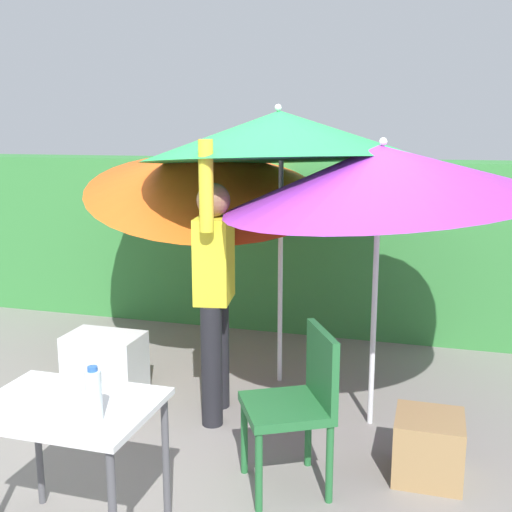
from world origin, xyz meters
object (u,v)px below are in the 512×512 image
at_px(umbrella_orange, 207,173).
at_px(umbrella_yellow, 280,136).
at_px(person_vendor, 215,284).
at_px(bottle_water, 94,395).
at_px(chair_plastic, 299,399).
at_px(cooler_box, 105,364).
at_px(folding_table, 68,421).
at_px(crate_cardboard, 428,447).
at_px(umbrella_rainbow, 381,174).

xyz_separation_m(umbrella_orange, umbrella_yellow, (0.66, -0.25, 0.29)).
bearing_deg(person_vendor, bottle_water, -88.79).
relative_size(umbrella_yellow, chair_plastic, 2.44).
distance_m(umbrella_yellow, cooler_box, 2.12).
bearing_deg(chair_plastic, person_vendor, 136.25).
bearing_deg(folding_table, person_vendor, 83.34).
height_order(folding_table, bottle_water, bottle_water).
bearing_deg(folding_table, umbrella_yellow, 78.78).
relative_size(umbrella_orange, umbrella_yellow, 0.98).
height_order(umbrella_yellow, bottle_water, umbrella_yellow).
height_order(crate_cardboard, folding_table, folding_table).
xyz_separation_m(umbrella_rainbow, umbrella_yellow, (-0.78, 0.55, 0.22)).
height_order(chair_plastic, bottle_water, bottle_water).
xyz_separation_m(person_vendor, bottle_water, (0.03, -1.60, -0.10)).
height_order(person_vendor, bottle_water, person_vendor).
relative_size(umbrella_rainbow, umbrella_yellow, 0.94).
distance_m(umbrella_orange, bottle_water, 2.70).
xyz_separation_m(umbrella_yellow, bottle_water, (-0.23, -2.31, -1.05)).
xyz_separation_m(crate_cardboard, folding_table, (-1.59, -1.09, 0.45)).
height_order(umbrella_rainbow, crate_cardboard, umbrella_rainbow).
bearing_deg(umbrella_yellow, person_vendor, -110.36).
height_order(umbrella_yellow, folding_table, umbrella_yellow).
height_order(umbrella_orange, folding_table, umbrella_orange).
distance_m(umbrella_rainbow, umbrella_yellow, 0.98).
relative_size(umbrella_yellow, folding_table, 2.71).
distance_m(person_vendor, chair_plastic, 1.09).
xyz_separation_m(umbrella_rainbow, crate_cardboard, (0.37, -0.56, -1.49)).
bearing_deg(umbrella_yellow, umbrella_orange, 159.43).
xyz_separation_m(umbrella_yellow, chair_plastic, (0.46, -1.40, -1.38)).
bearing_deg(folding_table, umbrella_rainbow, 53.59).
bearing_deg(umbrella_yellow, bottle_water, -95.65).
bearing_deg(crate_cardboard, umbrella_orange, 143.19).
bearing_deg(person_vendor, crate_cardboard, -16.01).
bearing_deg(umbrella_rainbow, bottle_water, -119.88).
bearing_deg(crate_cardboard, umbrella_rainbow, 123.49).
xyz_separation_m(cooler_box, bottle_water, (0.95, -1.71, 0.61)).
bearing_deg(bottle_water, umbrella_orange, 99.68).
relative_size(cooler_box, crate_cardboard, 1.45).
relative_size(umbrella_orange, chair_plastic, 2.40).
bearing_deg(umbrella_orange, person_vendor, -67.16).
relative_size(person_vendor, folding_table, 2.35).
xyz_separation_m(person_vendor, chair_plastic, (0.73, -0.70, -0.42)).
distance_m(person_vendor, bottle_water, 1.60).
distance_m(person_vendor, cooler_box, 1.16).
bearing_deg(chair_plastic, bottle_water, -127.47).
distance_m(chair_plastic, cooler_box, 1.85).
bearing_deg(person_vendor, umbrella_orange, 112.84).
bearing_deg(chair_plastic, umbrella_rainbow, 69.64).
bearing_deg(cooler_box, umbrella_orange, 58.69).
bearing_deg(umbrella_orange, umbrella_rainbow, -28.88).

